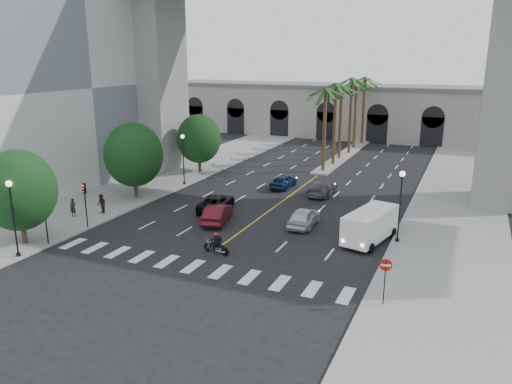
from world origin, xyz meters
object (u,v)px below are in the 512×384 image
motorcycle_rider (217,244)px  car_a (304,217)px  car_b (217,213)px  do_not_enter_sign (385,272)px  lamp_post_right (400,200)px  car_c (216,202)px  traffic_signal_far (85,198)px  lamp_post_left_near (13,212)px  cargo_van (370,225)px  pedestrian_a (73,208)px  pedestrian_b (101,204)px  car_d (322,188)px  lamp_post_left_far (183,155)px  traffic_signal_near (45,212)px  car_e (283,181)px

motorcycle_rider → car_a: bearing=75.6°
car_b → do_not_enter_sign: size_ratio=1.65×
lamp_post_right → car_c: bearing=173.4°
traffic_signal_far → motorcycle_rider: 11.87m
lamp_post_left_near → car_c: lamp_post_left_near is taller
cargo_van → car_b: bearing=-164.4°
car_c → pedestrian_a: bearing=23.2°
car_a → pedestrian_b: pedestrian_b is taller
car_d → lamp_post_right: bearing=132.1°
lamp_post_left_far → pedestrian_b: (-1.08, -11.41, -2.22)m
pedestrian_a → do_not_enter_sign: size_ratio=0.55×
lamp_post_left_near → car_c: 16.60m
motorcycle_rider → car_c: (-4.76, 8.80, 0.02)m
car_b → car_c: (-1.65, 2.87, -0.05)m
lamp_post_right → cargo_van: (-1.91, -0.55, -1.91)m
lamp_post_left_near → cargo_van: lamp_post_left_near is taller
traffic_signal_near → car_a: (15.33, 11.39, -1.76)m
car_c → car_d: 11.04m
car_a → traffic_signal_far: bearing=24.4°
car_d → car_e: bearing=-11.2°
motorcycle_rider → do_not_enter_sign: size_ratio=0.75×
traffic_signal_far → car_a: 17.11m
lamp_post_left_near → car_e: lamp_post_left_near is taller
car_e → car_d: bearing=168.2°
pedestrian_a → pedestrian_b: size_ratio=0.90×
lamp_post_left_near → car_c: size_ratio=1.06×
motorcycle_rider → car_b: (-3.11, 5.93, 0.07)m
car_c → pedestrian_b: 9.67m
cargo_van → do_not_enter_sign: (2.64, -9.41, 0.70)m
traffic_signal_near → traffic_signal_far: size_ratio=1.00×
lamp_post_right → car_c: lamp_post_right is taller
traffic_signal_near → traffic_signal_far: bearing=90.0°
traffic_signal_near → cargo_van: bearing=25.6°
lamp_post_right → car_d: size_ratio=1.13×
lamp_post_right → pedestrian_b: size_ratio=3.16×
car_a → car_e: (-5.66, 10.39, -0.04)m
lamp_post_left_near → pedestrian_a: bearing=108.9°
car_c → cargo_van: size_ratio=0.86×
lamp_post_right → traffic_signal_far: size_ratio=1.47×
do_not_enter_sign → cargo_van: bearing=93.3°
pedestrian_a → pedestrian_b: (1.68, 1.53, 0.08)m
pedestrian_b → car_c: bearing=60.9°
do_not_enter_sign → car_d: bearing=102.5°
car_d → pedestrian_b: bearing=43.9°
lamp_post_left_far → traffic_signal_near: (0.10, -18.50, -0.71)m
car_a → car_b: car_b is taller
car_d → pedestrian_a: 22.74m
lamp_post_left_near → traffic_signal_near: lamp_post_left_near is taller
lamp_post_left_far → car_e: size_ratio=1.28×
lamp_post_right → do_not_enter_sign: size_ratio=1.93×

